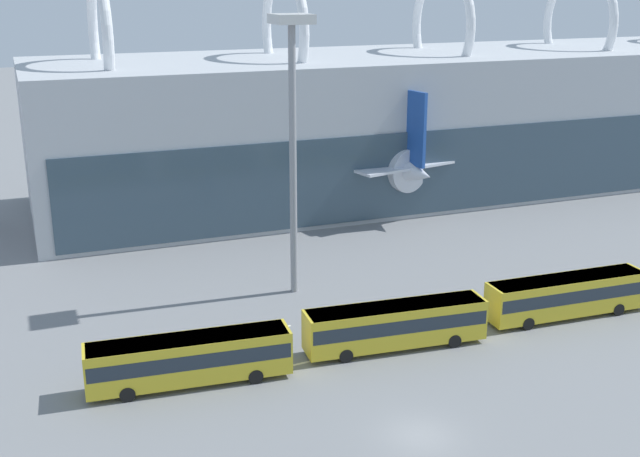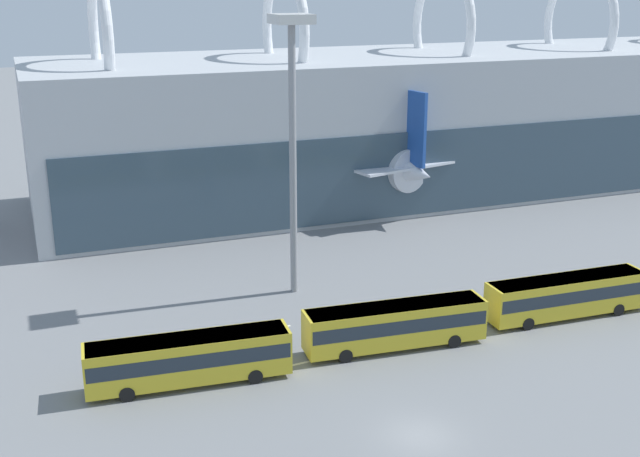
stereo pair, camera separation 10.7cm
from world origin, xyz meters
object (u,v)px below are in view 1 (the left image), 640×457
(shuttle_bus_0, at_px, (189,357))
(shuttle_bus_2, at_px, (567,294))
(airliner_at_gate_far, at_px, (337,150))
(floodlight_mast, at_px, (292,98))
(shuttle_bus_1, at_px, (396,323))

(shuttle_bus_0, xyz_separation_m, shuttle_bus_2, (29.98, 0.14, 0.00))
(airliner_at_gate_far, xyz_separation_m, floodlight_mast, (-15.53, -28.22, 10.97))
(shuttle_bus_0, distance_m, floodlight_mast, 22.77)
(airliner_at_gate_far, xyz_separation_m, shuttle_bus_1, (-12.35, -41.18, -3.57))
(shuttle_bus_1, relative_size, shuttle_bus_2, 1.01)
(shuttle_bus_1, xyz_separation_m, floodlight_mast, (-3.18, 12.96, 14.54))
(shuttle_bus_0, height_order, shuttle_bus_2, same)
(airliner_at_gate_far, height_order, shuttle_bus_0, airliner_at_gate_far)
(shuttle_bus_2, xyz_separation_m, floodlight_mast, (-18.17, 12.80, 14.54))
(shuttle_bus_0, height_order, floodlight_mast, floodlight_mast)
(floodlight_mast, bearing_deg, shuttle_bus_1, -76.22)
(shuttle_bus_2, relative_size, floodlight_mast, 0.59)
(airliner_at_gate_far, distance_m, shuttle_bus_1, 43.14)
(airliner_at_gate_far, distance_m, floodlight_mast, 34.02)
(shuttle_bus_1, distance_m, floodlight_mast, 19.74)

